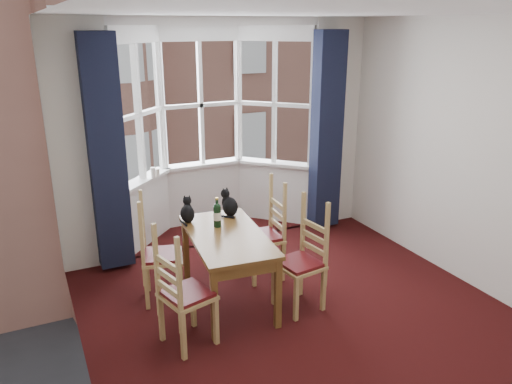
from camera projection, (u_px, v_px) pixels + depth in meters
floor at (314, 329)px, 4.68m from camera, size 4.50×4.50×0.00m
ceiling at (327, 12)px, 3.78m from camera, size 4.50×4.50×0.00m
wall_left at (72, 226)px, 3.42m from camera, size 0.00×4.50×4.50m
wall_right at (488, 161)px, 5.04m from camera, size 0.00×4.50×4.50m
wall_back_pier_left at (82, 150)px, 5.48m from camera, size 0.70×0.12×2.80m
wall_back_pier_right at (334, 125)px, 6.83m from camera, size 0.70×0.12×2.80m
bay_window at (208, 129)px, 6.59m from camera, size 2.76×0.94×2.80m
curtain_left at (107, 156)px, 5.44m from camera, size 0.38×0.22×2.60m
curtain_right at (327, 132)px, 6.59m from camera, size 0.38×0.22×2.60m
dining_table at (227, 243)px, 4.95m from camera, size 0.84×1.38×0.74m
chair_left_near at (178, 299)px, 4.28m from camera, size 0.50×0.51×0.92m
chair_left_far at (153, 258)px, 5.04m from camera, size 0.50×0.51×0.92m
chair_right_near at (306, 262)px, 4.94m from camera, size 0.46×0.47×0.92m
chair_right_far at (270, 236)px, 5.54m from camera, size 0.42×0.44×0.92m
cat_left at (187, 212)px, 5.20m from camera, size 0.20×0.23×0.28m
cat_right at (229, 205)px, 5.38m from camera, size 0.22×0.26×0.31m
wine_bottle at (217, 214)px, 5.07m from camera, size 0.08×0.08×0.31m
candle_tall at (153, 173)px, 6.28m from camera, size 0.06×0.06×0.13m
candle_short at (157, 173)px, 6.33m from camera, size 0.06×0.06×0.10m
street at (62, 157)px, 34.19m from camera, size 80.00×80.00×0.00m
tenement_building at (87, 60)px, 16.15m from camera, size 18.40×7.80×15.20m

